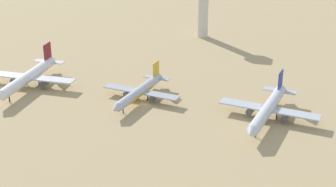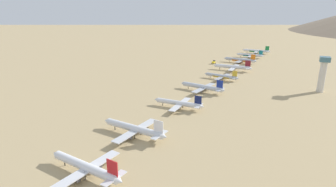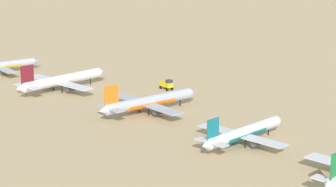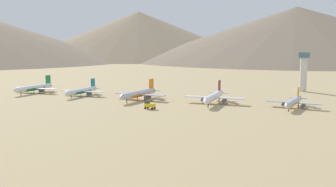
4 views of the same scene
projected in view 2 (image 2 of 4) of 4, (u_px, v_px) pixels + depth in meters
ground_plane at (218, 80)px, 244.92m from camera, size 2003.48×2003.48×0.00m
parked_jet_0 at (256, 51)px, 382.76m from camera, size 37.82×30.65×10.92m
parked_jet_1 at (250, 55)px, 351.03m from camera, size 34.71×28.13×10.03m
parked_jet_2 at (240, 60)px, 317.37m from camera, size 38.87×31.71×11.21m
parked_jet_3 at (233, 67)px, 279.35m from camera, size 39.73×32.17×11.49m
parked_jet_4 at (222, 76)px, 244.89m from camera, size 32.76×26.81×9.49m
parked_jet_5 at (203, 87)px, 210.18m from camera, size 37.73×30.88×10.92m
parked_jet_6 at (179, 103)px, 175.56m from camera, size 34.30×27.77×9.92m
parked_jet_7 at (135, 129)px, 137.78m from camera, size 39.15×31.92×11.29m
parked_jet_8 at (86, 167)px, 105.02m from camera, size 38.05×31.06×10.98m
service_truck at (214, 62)px, 313.49m from camera, size 3.50×5.53×3.90m
control_tower at (323, 73)px, 205.92m from camera, size 7.20×7.20×26.85m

